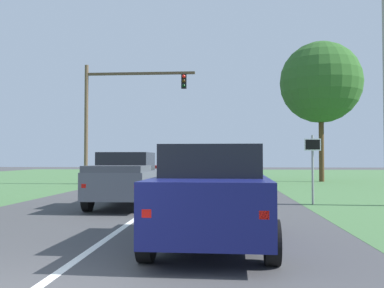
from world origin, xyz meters
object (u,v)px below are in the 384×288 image
at_px(oak_tree_right, 321,83).
at_px(crossing_suv_far, 133,169).
at_px(red_suv_near, 213,192).
at_px(keep_moving_sign, 313,160).
at_px(traffic_light, 114,105).
at_px(pickup_truck_lead, 127,179).

height_order(oak_tree_right, crossing_suv_far, oak_tree_right).
bearing_deg(crossing_suv_far, red_suv_near, -74.00).
height_order(keep_moving_sign, crossing_suv_far, keep_moving_sign).
distance_m(traffic_light, keep_moving_sign, 15.48).
relative_size(red_suv_near, crossing_suv_far, 0.98).
bearing_deg(red_suv_near, pickup_truck_lead, 116.24).
relative_size(red_suv_near, keep_moving_sign, 1.87).
bearing_deg(oak_tree_right, traffic_light, -163.54).
bearing_deg(oak_tree_right, keep_moving_sign, -103.90).
bearing_deg(traffic_light, pickup_truck_lead, -73.50).
distance_m(traffic_light, oak_tree_right, 14.74).
relative_size(red_suv_near, traffic_light, 0.61).
height_order(traffic_light, keep_moving_sign, traffic_light).
height_order(traffic_light, oak_tree_right, oak_tree_right).
relative_size(pickup_truck_lead, crossing_suv_far, 1.06).
bearing_deg(crossing_suv_far, traffic_light, -114.56).
xyz_separation_m(pickup_truck_lead, keep_moving_sign, (6.59, 1.22, 0.65)).
distance_m(red_suv_near, oak_tree_right, 24.64).
relative_size(traffic_light, keep_moving_sign, 3.05).
distance_m(traffic_light, crossing_suv_far, 4.63).
bearing_deg(keep_moving_sign, oak_tree_right, 76.10).
bearing_deg(red_suv_near, oak_tree_right, 72.35).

